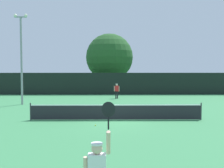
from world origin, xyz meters
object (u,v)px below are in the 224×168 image
(light_pole, at_px, (21,53))
(large_tree, at_px, (109,57))
(tennis_ball, at_px, (95,125))
(parked_car_near, at_px, (53,85))
(parked_car_mid, at_px, (160,85))
(player_receiving, at_px, (117,90))

(light_pole, xyz_separation_m, large_tree, (7.72, 14.18, 0.16))
(tennis_ball, distance_m, large_tree, 23.75)
(tennis_ball, relative_size, large_tree, 0.01)
(parked_car_near, xyz_separation_m, parked_car_mid, (15.07, -0.43, 0.00))
(large_tree, relative_size, parked_car_mid, 1.84)
(tennis_ball, bearing_deg, light_pole, 127.24)
(large_tree, xyz_separation_m, parked_car_near, (-7.98, 0.75, -3.90))
(player_receiving, xyz_separation_m, tennis_ball, (-1.56, -13.73, -0.90))
(player_receiving, xyz_separation_m, parked_car_mid, (6.35, 9.86, -0.16))
(parked_car_near, bearing_deg, player_receiving, -50.25)
(player_receiving, distance_m, light_pole, 10.30)
(light_pole, distance_m, parked_car_near, 15.39)
(parked_car_mid, bearing_deg, tennis_ball, -104.89)
(large_tree, xyz_separation_m, parked_car_mid, (7.09, 0.32, -3.90))
(light_pole, xyz_separation_m, parked_car_near, (-0.26, 14.93, -3.74))
(player_receiving, xyz_separation_m, light_pole, (-8.47, -4.64, 3.58))
(tennis_ball, relative_size, parked_car_mid, 0.02)
(tennis_ball, distance_m, light_pole, 12.27)
(tennis_ball, distance_m, parked_car_mid, 24.89)
(light_pole, height_order, parked_car_mid, light_pole)
(large_tree, bearing_deg, parked_car_mid, 2.55)
(light_pole, bearing_deg, parked_car_near, 90.98)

